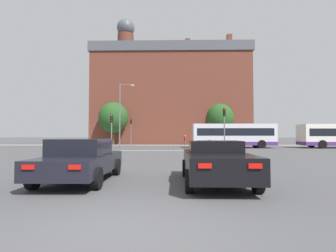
# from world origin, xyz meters

# --- Properties ---
(ground_plane) EXTENTS (400.00, 400.00, 0.00)m
(ground_plane) POSITION_xyz_m (0.00, 0.00, 0.00)
(ground_plane) COLOR #474749
(stop_line_strip) EXTENTS (9.16, 0.30, 0.01)m
(stop_line_strip) POSITION_xyz_m (0.00, 22.70, 0.00)
(stop_line_strip) COLOR silver
(stop_line_strip) RESTS_ON ground_plane
(far_pavement) EXTENTS (70.18, 2.50, 0.01)m
(far_pavement) POSITION_xyz_m (0.00, 37.78, 0.01)
(far_pavement) COLOR #A09B91
(far_pavement) RESTS_ON ground_plane
(brick_civic_building) EXTENTS (28.77, 11.14, 24.16)m
(brick_civic_building) POSITION_xyz_m (0.27, 45.83, 9.18)
(brick_civic_building) COLOR brown
(brick_civic_building) RESTS_ON ground_plane
(car_saloon_left) EXTENTS (2.10, 4.52, 1.43)m
(car_saloon_left) POSITION_xyz_m (-2.31, 4.74, 0.73)
(car_saloon_left) COLOR black
(car_saloon_left) RESTS_ON ground_plane
(car_roadster_right) EXTENTS (2.08, 4.60, 1.38)m
(car_roadster_right) POSITION_xyz_m (2.17, 4.41, 0.71)
(car_roadster_right) COLOR black
(car_roadster_right) RESTS_ON ground_plane
(bus_crossing_lead) EXTENTS (10.08, 2.63, 2.97)m
(bus_crossing_lead) POSITION_xyz_m (8.31, 28.70, 1.59)
(bus_crossing_lead) COLOR silver
(bus_crossing_lead) RESTS_ON ground_plane
(traffic_light_near_left) EXTENTS (0.26, 0.31, 3.72)m
(traffic_light_near_left) POSITION_xyz_m (-5.62, 22.99, 2.53)
(traffic_light_near_left) COLOR slate
(traffic_light_near_left) RESTS_ON ground_plane
(traffic_light_far_left) EXTENTS (0.26, 0.31, 4.14)m
(traffic_light_far_left) POSITION_xyz_m (-5.84, 36.86, 2.79)
(traffic_light_far_left) COLOR slate
(traffic_light_far_left) RESTS_ON ground_plane
(traffic_light_near_right) EXTENTS (0.26, 0.31, 4.36)m
(traffic_light_near_right) POSITION_xyz_m (6.10, 22.96, 2.92)
(traffic_light_near_right) COLOR slate
(traffic_light_near_right) RESTS_ON ground_plane
(street_lamp_junction) EXTENTS (1.89, 0.36, 7.99)m
(street_lamp_junction) POSITION_xyz_m (-5.53, 28.07, 4.79)
(street_lamp_junction) COLOR slate
(street_lamp_junction) RESTS_ON ground_plane
(pedestrian_waiting) EXTENTS (0.27, 0.43, 1.69)m
(pedestrian_waiting) POSITION_xyz_m (10.74, 37.90, 0.99)
(pedestrian_waiting) COLOR #333851
(pedestrian_waiting) RESTS_ON ground_plane
(pedestrian_walking_east) EXTENTS (0.37, 0.46, 1.61)m
(pedestrian_walking_east) POSITION_xyz_m (2.73, 37.88, 0.94)
(pedestrian_walking_east) COLOR brown
(pedestrian_walking_east) RESTS_ON ground_plane
(tree_by_building) EXTENTS (4.81, 4.81, 7.02)m
(tree_by_building) POSITION_xyz_m (8.81, 40.98, 4.49)
(tree_by_building) COLOR #4C3823
(tree_by_building) RESTS_ON ground_plane
(tree_kerbside) EXTENTS (4.88, 4.88, 7.08)m
(tree_kerbside) POSITION_xyz_m (-9.14, 39.16, 4.51)
(tree_kerbside) COLOR #4C3823
(tree_kerbside) RESTS_ON ground_plane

